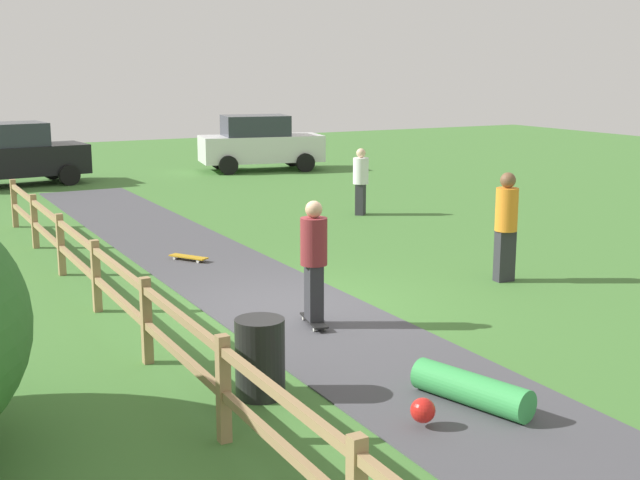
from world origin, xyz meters
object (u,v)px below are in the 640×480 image
object	(u,v)px
parked_car_white	(260,143)
trash_bin	(260,358)
skater_fallen	(467,391)
bystander_white	(361,179)
bystander_orange	(506,221)
parked_car_black	(13,154)
skateboard_loose	(189,257)
skater_riding	(314,257)

from	to	relation	value
parked_car_white	trash_bin	bearing A→B (deg)	-114.02
trash_bin	parked_car_white	size ratio (longest dim) A/B	0.20
skater_fallen	bystander_white	distance (m)	12.21
bystander_orange	bystander_white	world-z (taller)	bystander_orange
bystander_white	parked_car_black	world-z (taller)	parked_car_black
skateboard_loose	bystander_orange	distance (m)	5.92
trash_bin	skateboard_loose	distance (m)	6.93
parked_car_white	skater_riding	bearing A→B (deg)	-111.65
trash_bin	skater_fallen	bearing A→B (deg)	-37.01
trash_bin	bystander_orange	world-z (taller)	bystander_orange
trash_bin	bystander_white	distance (m)	11.94
skater_fallen	trash_bin	bearing A→B (deg)	142.99
skateboard_loose	parked_car_black	distance (m)	12.41
skater_fallen	parked_car_white	size ratio (longest dim) A/B	0.33
skater_riding	bystander_orange	distance (m)	4.17
skater_riding	bystander_orange	xyz separation A→B (m)	(4.10, 0.78, 0.03)
skater_fallen	bystander_orange	xyz separation A→B (m)	(4.00, 4.18, 0.85)
bystander_orange	trash_bin	bearing A→B (deg)	-154.35
skater_riding	bystander_white	xyz separation A→B (m)	(5.29, 7.64, -0.12)
parked_car_black	parked_car_white	distance (m)	8.22
skater_fallen	skateboard_loose	world-z (taller)	skater_fallen
skater_fallen	skateboard_loose	bearing A→B (deg)	92.13
trash_bin	skateboard_loose	bearing A→B (deg)	77.26
bystander_orange	parked_car_white	xyz separation A→B (m)	(2.68, 16.29, -0.09)
trash_bin	skater_fallen	world-z (taller)	trash_bin
bystander_white	skateboard_loose	bearing A→B (deg)	-152.15
skateboard_loose	parked_car_white	bearing A→B (deg)	60.50
bystander_white	parked_car_white	size ratio (longest dim) A/B	0.37
skater_riding	bystander_orange	size ratio (longest dim) A/B	0.95
trash_bin	parked_car_black	distance (m)	19.08
trash_bin	skater_riding	xyz separation A→B (m)	(1.73, 2.02, 0.57)
parked_car_white	parked_car_black	bearing A→B (deg)	-179.89
parked_car_black	skateboard_loose	bearing A→B (deg)	-84.24
skateboard_loose	parked_car_black	bearing A→B (deg)	95.76
trash_bin	parked_car_black	world-z (taller)	parked_car_black
skater_fallen	parked_car_black	size ratio (longest dim) A/B	0.34
skater_riding	trash_bin	bearing A→B (deg)	-130.65
skater_riding	skater_fallen	size ratio (longest dim) A/B	1.23
skater_riding	skateboard_loose	bearing A→B (deg)	92.48
bystander_orange	parked_car_white	distance (m)	16.51
bystander_white	parked_car_black	distance (m)	11.58
skater_fallen	parked_car_white	bearing A→B (deg)	71.93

